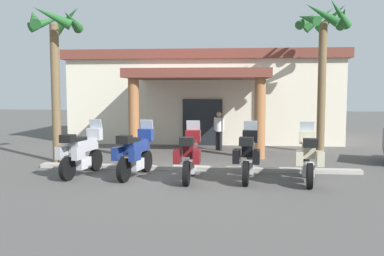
# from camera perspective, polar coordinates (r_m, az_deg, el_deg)

# --- Properties ---
(ground_plane) EXTENTS (80.00, 80.00, 0.00)m
(ground_plane) POSITION_cam_1_polar(r_m,az_deg,el_deg) (12.86, -1.40, -6.18)
(ground_plane) COLOR #514F4C
(motel_building) EXTENTS (13.28, 10.19, 4.36)m
(motel_building) POSITION_cam_1_polar(r_m,az_deg,el_deg) (22.12, 1.90, 4.32)
(motel_building) COLOR silver
(motel_building) RESTS_ON ground_plane
(motorcycle_silver) EXTENTS (0.86, 2.20, 1.61)m
(motorcycle_silver) POSITION_cam_1_polar(r_m,az_deg,el_deg) (12.97, -14.52, -3.11)
(motorcycle_silver) COLOR black
(motorcycle_silver) RESTS_ON ground_plane
(motorcycle_blue) EXTENTS (0.87, 2.20, 1.61)m
(motorcycle_blue) POSITION_cam_1_polar(r_m,az_deg,el_deg) (12.46, -7.58, -3.32)
(motorcycle_blue) COLOR black
(motorcycle_blue) RESTS_ON ground_plane
(motorcycle_maroon) EXTENTS (0.70, 2.21, 1.61)m
(motorcycle_maroon) POSITION_cam_1_polar(r_m,az_deg,el_deg) (11.94, -0.30, -3.64)
(motorcycle_maroon) COLOR black
(motorcycle_maroon) RESTS_ON ground_plane
(motorcycle_black) EXTENTS (0.74, 2.21, 1.61)m
(motorcycle_black) POSITION_cam_1_polar(r_m,az_deg,el_deg) (12.02, 7.49, -3.63)
(motorcycle_black) COLOR black
(motorcycle_black) RESTS_ON ground_plane
(motorcycle_cream) EXTENTS (0.74, 2.21, 1.61)m
(motorcycle_cream) POSITION_cam_1_polar(r_m,az_deg,el_deg) (12.02, 15.24, -3.77)
(motorcycle_cream) COLOR black
(motorcycle_cream) RESTS_ON ground_plane
(pedestrian) EXTENTS (0.44, 0.35, 1.62)m
(pedestrian) POSITION_cam_1_polar(r_m,az_deg,el_deg) (17.80, 3.62, -0.03)
(pedestrian) COLOR black
(pedestrian) RESTS_ON ground_plane
(palm_tree_near_portico) EXTENTS (2.23, 2.21, 6.00)m
(palm_tree_near_portico) POSITION_cam_1_polar(r_m,az_deg,el_deg) (17.92, 17.10, 11.42)
(palm_tree_near_portico) COLOR brown
(palm_tree_near_portico) RESTS_ON ground_plane
(palm_tree_roadside) EXTENTS (1.95, 2.05, 5.52)m
(palm_tree_roadside) POSITION_cam_1_polar(r_m,az_deg,el_deg) (15.68, -17.83, 10.50)
(palm_tree_roadside) COLOR brown
(palm_tree_roadside) RESTS_ON ground_plane
(curb_strip) EXTENTS (10.09, 0.36, 0.12)m
(curb_strip) POSITION_cam_1_polar(r_m,az_deg,el_deg) (13.50, 0.47, -5.38)
(curb_strip) COLOR #ADA89E
(curb_strip) RESTS_ON ground_plane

